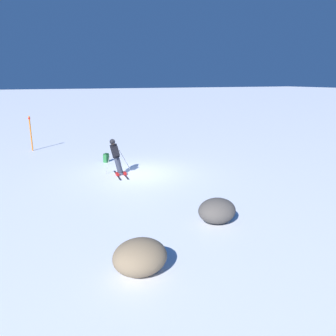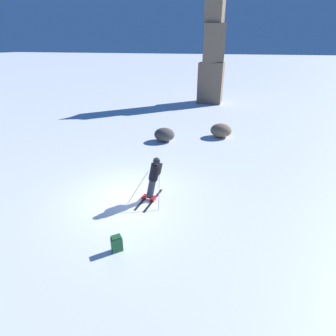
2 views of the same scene
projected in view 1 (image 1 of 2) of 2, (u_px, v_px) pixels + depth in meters
name	position (u px, v px, depth m)	size (l,w,h in m)	color
ground_plane	(137.00, 173.00, 16.26)	(300.00, 300.00, 0.00)	white
skier	(116.00, 155.00, 15.59)	(1.29, 1.74, 1.83)	black
spare_backpack	(106.00, 158.00, 18.36)	(0.37, 0.37, 0.50)	#236633
exposed_boulder_0	(140.00, 257.00, 7.79)	(1.32, 1.13, 0.86)	#7A664C
exposed_boulder_1	(217.00, 211.00, 10.58)	(1.25, 1.07, 0.81)	#4C4742
trail_marker	(31.00, 132.00, 21.08)	(0.13, 0.13, 2.25)	orange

